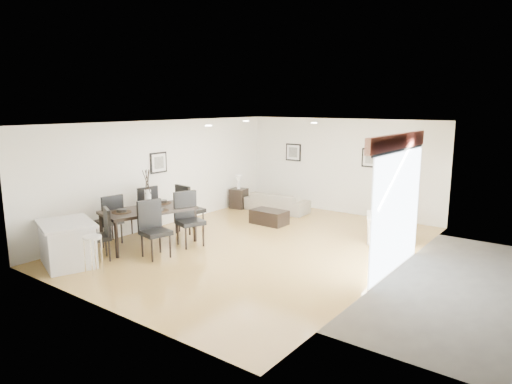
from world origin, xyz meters
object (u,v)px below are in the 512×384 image
Objects in this scene: dining_table at (149,212)px; coffee_table at (269,217)px; dining_chair_wfar at (145,208)px; dining_chair_efar at (188,215)px; sofa at (277,202)px; dining_chair_wnear at (110,217)px; kitchen_island at (67,243)px; armchair at (389,229)px; bar_stool at (92,241)px; dining_chair_enear at (153,225)px; side_table at (239,198)px; dining_chair_head at (102,231)px; dining_chair_foot at (187,206)px.

coffee_table is at bearing 84.67° from dining_table.
dining_chair_efar is (1.38, 0.05, 0.01)m from dining_chair_wfar.
sofa is 5.03m from dining_chair_wnear.
dining_chair_efar is 2.54m from kitchen_island.
armchair is 6.32m from bar_stool.
dining_chair_wnear reaches higher than kitchen_island.
coffee_table is at bearing 5.21° from dining_chair_enear.
dining_chair_efar reaches higher than dining_chair_wnear.
dining_chair_wfar is at bearing -89.88° from side_table.
dining_chair_wfar is at bearing 67.39° from dining_chair_enear.
dining_chair_efar reaches higher than coffee_table.
dining_table is 3.64× the size of side_table.
dining_chair_wfar is 1.87m from dining_chair_head.
dining_chair_enear is at bearing 120.60° from dining_chair_foot.
dining_chair_foot is 3.10m from bar_stool.
dining_chair_wfar is at bearing 119.25° from bar_stool.
dining_chair_foot is 1.63× the size of bar_stool.
side_table reaches higher than sofa.
dining_chair_head is 2.45m from dining_chair_foot.
dining_chair_wnear is (-1.17, -4.88, 0.36)m from sofa.
dining_chair_enear is (1.38, -0.95, -0.01)m from dining_chair_wfar.
coffee_table is 0.63× the size of kitchen_island.
dining_chair_head is at bearing 99.15° from dining_chair_foot.
kitchen_island reaches higher than sofa.
dining_chair_foot is at bearing 105.10° from kitchen_island.
dining_chair_wfar is 1.27× the size of coffee_table.
dining_chair_wnear is 0.99m from dining_chair_wfar.
dining_chair_efar is at bearing 143.71° from dining_chair_foot.
dining_chair_wnear is 1.39m from dining_chair_enear.
dining_chair_foot is 1.28× the size of coffee_table.
dining_chair_wfar is 3.58m from side_table.
dining_chair_foot is at bearing 164.19° from dining_chair_wnear.
dining_chair_enear is at bearing 23.66° from armchair.
dining_table is 1.25m from dining_chair_head.
dining_chair_head is at bearing 151.43° from dining_chair_enear.
dining_chair_wnear is at bearing 73.67° from sofa.
kitchen_island is 2.02× the size of bar_stool.
dining_chair_wnear is 0.95× the size of dining_chair_foot.
kitchen_island is at bearing 157.09° from dining_chair_enear.
armchair is at bearing -8.09° from side_table.
kitchen_island is at bearing 24.35° from dining_chair_wnear.
dining_chair_head is (0.73, -1.72, -0.07)m from dining_chair_wfar.
dining_chair_efar is 1.88m from dining_chair_head.
dining_chair_foot is at bearing 144.86° from dining_chair_wfar.
dining_chair_wnear is 0.95× the size of dining_chair_efar.
side_table is at bearing 152.71° from coffee_table.
sofa is 1.89× the size of armchair.
dining_chair_head is at bearing 82.69° from sofa.
dining_chair_wnear reaches higher than sofa.
bar_stool is at bearing 88.30° from sofa.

